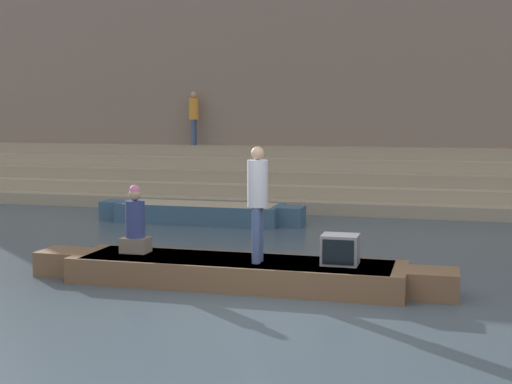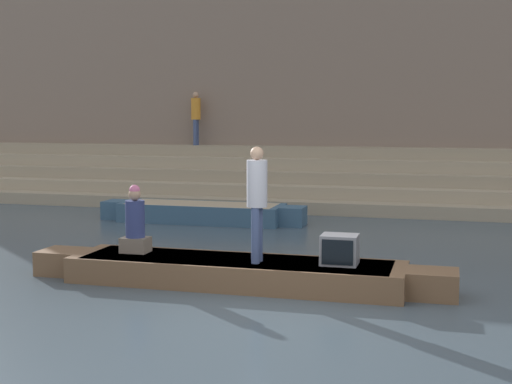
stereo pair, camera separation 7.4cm
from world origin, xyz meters
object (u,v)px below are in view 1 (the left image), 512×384
person_standing (258,195)px  person_rowing (135,225)px  moored_boat_shore (200,212)px  person_on_steps (194,114)px  rowboat_main (236,271)px  tv_set (340,250)px

person_standing → person_rowing: size_ratio=1.59×
person_rowing → moored_boat_shore: (-0.94, 5.73, -0.60)m
person_rowing → person_on_steps: 10.90m
rowboat_main → person_on_steps: bearing=115.0°
person_rowing → person_on_steps: (-2.77, 10.40, 1.74)m
moored_boat_shore → person_standing: bearing=-64.7°
rowboat_main → moored_boat_shore: moored_boat_shore is taller
tv_set → moored_boat_shore: 7.18m
rowboat_main → person_on_steps: size_ratio=4.02×
person_standing → person_on_steps: 11.74m
person_standing → person_on_steps: bearing=101.1°
moored_boat_shore → person_on_steps: size_ratio=3.10×
rowboat_main → person_rowing: (-1.69, 0.12, 0.62)m
rowboat_main → tv_set: bearing=3.8°
person_standing → tv_set: 1.45m
moored_boat_shore → person_on_steps: bearing=110.0°
rowboat_main → person_rowing: person_rowing is taller
tv_set → person_standing: bearing=-174.1°
person_rowing → person_on_steps: person_on_steps is taller
person_standing → moored_boat_shore: 6.77m
person_on_steps → rowboat_main: bearing=33.9°
rowboat_main → moored_boat_shore: 6.41m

